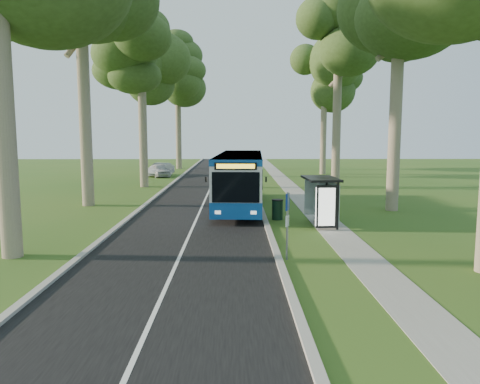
{
  "coord_description": "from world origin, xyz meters",
  "views": [
    {
      "loc": [
        -1.52,
        -20.44,
        4.4
      ],
      "look_at": [
        -1.27,
        1.81,
        1.6
      ],
      "focal_mm": 35.0,
      "sensor_mm": 36.0,
      "label": 1
    }
  ],
  "objects_px": {
    "car_silver": "(160,170)",
    "litter_bin": "(277,209)",
    "car_white": "(159,170)",
    "bus_stop_sign": "(287,218)",
    "bus_shelter": "(325,193)",
    "bus": "(240,180)"
  },
  "relations": [
    {
      "from": "bus_shelter",
      "to": "car_white",
      "type": "bearing_deg",
      "value": 112.47
    },
    {
      "from": "bus_stop_sign",
      "to": "car_silver",
      "type": "bearing_deg",
      "value": 128.58
    },
    {
      "from": "bus_shelter",
      "to": "car_silver",
      "type": "xyz_separation_m",
      "value": [
        -11.94,
        26.6,
        -0.95
      ]
    },
    {
      "from": "bus_stop_sign",
      "to": "litter_bin",
      "type": "xyz_separation_m",
      "value": [
        0.36,
        7.7,
        -0.97
      ]
    },
    {
      "from": "bus",
      "to": "car_silver",
      "type": "bearing_deg",
      "value": 113.96
    },
    {
      "from": "bus",
      "to": "litter_bin",
      "type": "relative_size",
      "value": 11.62
    },
    {
      "from": "bus_stop_sign",
      "to": "car_white",
      "type": "xyz_separation_m",
      "value": [
        -9.51,
        31.67,
        -0.84
      ]
    },
    {
      "from": "bus_stop_sign",
      "to": "litter_bin",
      "type": "distance_m",
      "value": 7.77
    },
    {
      "from": "bus_stop_sign",
      "to": "bus",
      "type": "bearing_deg",
      "value": 119.45
    },
    {
      "from": "bus_stop_sign",
      "to": "bus_shelter",
      "type": "distance_m",
      "value": 6.26
    },
    {
      "from": "car_white",
      "to": "car_silver",
      "type": "height_order",
      "value": "car_silver"
    },
    {
      "from": "bus_shelter",
      "to": "litter_bin",
      "type": "xyz_separation_m",
      "value": [
        -2.05,
        1.93,
        -1.09
      ]
    },
    {
      "from": "bus_shelter",
      "to": "car_white",
      "type": "distance_m",
      "value": 28.53
    },
    {
      "from": "car_white",
      "to": "car_silver",
      "type": "xyz_separation_m",
      "value": [
        -0.02,
        0.7,
        0.01
      ]
    },
    {
      "from": "bus_shelter",
      "to": "litter_bin",
      "type": "height_order",
      "value": "bus_shelter"
    },
    {
      "from": "bus",
      "to": "bus_shelter",
      "type": "bearing_deg",
      "value": -54.11
    },
    {
      "from": "bus",
      "to": "bus_shelter",
      "type": "distance_m",
      "value": 7.14
    },
    {
      "from": "bus",
      "to": "bus_stop_sign",
      "type": "bearing_deg",
      "value": -80.04
    },
    {
      "from": "car_white",
      "to": "bus_stop_sign",
      "type": "bearing_deg",
      "value": -97.43
    },
    {
      "from": "litter_bin",
      "to": "car_silver",
      "type": "xyz_separation_m",
      "value": [
        -9.89,
        24.67,
        0.14
      ]
    },
    {
      "from": "bus",
      "to": "car_silver",
      "type": "relative_size",
      "value": 2.98
    },
    {
      "from": "car_silver",
      "to": "litter_bin",
      "type": "bearing_deg",
      "value": -51.04
    }
  ]
}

